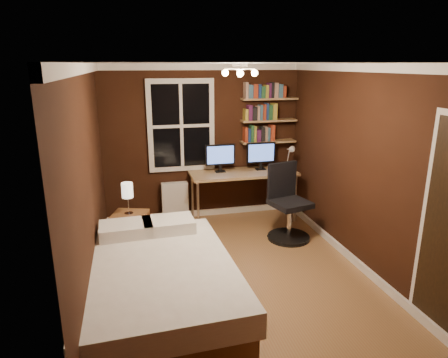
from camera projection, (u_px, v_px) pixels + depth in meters
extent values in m
plane|color=brown|center=(236.00, 275.00, 4.89)|extent=(4.20, 4.20, 0.00)
cube|color=black|center=(203.00, 143.00, 6.50)|extent=(3.20, 0.04, 2.50)
cube|color=black|center=(89.00, 187.00, 4.18)|extent=(0.04, 4.20, 2.50)
cube|color=black|center=(362.00, 169.00, 4.90)|extent=(0.04, 4.20, 2.50)
cube|color=white|center=(238.00, 63.00, 4.19)|extent=(3.20, 4.20, 0.02)
cube|color=white|center=(181.00, 126.00, 6.31)|extent=(1.06, 0.06, 1.46)
cube|color=#A4824F|center=(268.00, 142.00, 6.63)|extent=(0.92, 0.22, 0.03)
cube|color=#A4824F|center=(269.00, 120.00, 6.53)|extent=(0.92, 0.22, 0.03)
cube|color=#A4824F|center=(269.00, 99.00, 6.44)|extent=(0.92, 0.22, 0.03)
cube|color=brown|center=(158.00, 300.00, 4.08)|extent=(1.53, 2.12, 0.33)
cube|color=silver|center=(156.00, 275.00, 4.00)|extent=(1.62, 2.18, 0.25)
cube|color=white|center=(126.00, 229.00, 4.62)|extent=(0.61, 0.44, 0.14)
cube|color=white|center=(168.00, 225.00, 4.75)|extent=(0.61, 0.44, 0.14)
cube|color=brown|center=(130.00, 233.00, 5.42)|extent=(0.56, 0.56, 0.56)
cube|color=silver|center=(175.00, 202.00, 6.54)|extent=(0.43, 0.15, 0.64)
cube|color=#A4824F|center=(243.00, 173.00, 6.44)|extent=(1.72, 0.64, 0.04)
cylinder|color=beige|center=(198.00, 207.00, 6.11)|extent=(0.04, 0.04, 0.77)
cylinder|color=beige|center=(295.00, 199.00, 6.47)|extent=(0.04, 0.04, 0.77)
cylinder|color=beige|center=(192.00, 195.00, 6.64)|extent=(0.04, 0.04, 0.77)
cylinder|color=beige|center=(282.00, 189.00, 7.00)|extent=(0.04, 0.04, 0.77)
cylinder|color=black|center=(289.00, 237.00, 5.90)|extent=(0.62, 0.62, 0.05)
cylinder|color=silver|center=(289.00, 221.00, 5.83)|extent=(0.07, 0.07, 0.46)
cube|color=black|center=(290.00, 204.00, 5.76)|extent=(0.61, 0.61, 0.08)
cube|color=black|center=(282.00, 180.00, 5.86)|extent=(0.48, 0.17, 0.52)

